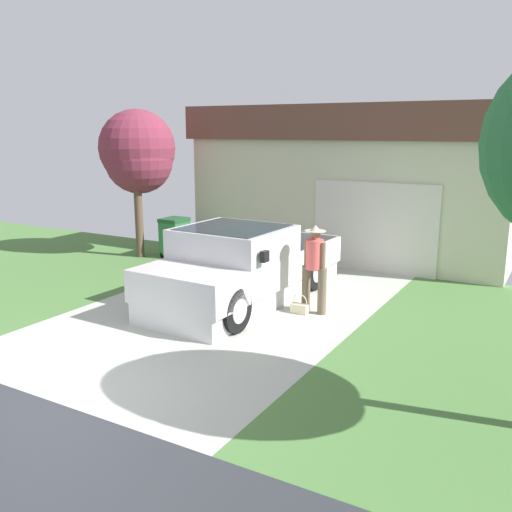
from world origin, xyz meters
TOP-DOWN VIEW (x-y plane):
  - pickup_truck at (-0.06, 4.81)m, footprint 2.21×5.14m
  - person_with_hat at (1.54, 5.06)m, footprint 0.54×0.41m
  - handbag at (1.34, 4.85)m, footprint 0.34×0.16m
  - house_with_garage at (0.32, 11.85)m, footprint 8.81×6.49m
  - front_yard_tree at (-4.82, 7.38)m, footprint 2.10×2.10m
  - wheeled_trash_bin at (-3.79, 7.56)m, footprint 0.60×0.72m

SIDE VIEW (x-z plane):
  - handbag at x=1.34m, z-range -0.08..0.31m
  - wheeled_trash_bin at x=-3.79m, z-range 0.04..1.13m
  - pickup_truck at x=-0.06m, z-range -0.09..1.50m
  - person_with_hat at x=1.54m, z-range 0.08..1.80m
  - house_with_garage at x=0.32m, z-range 0.03..4.12m
  - front_yard_tree at x=-4.82m, z-range 0.82..4.84m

